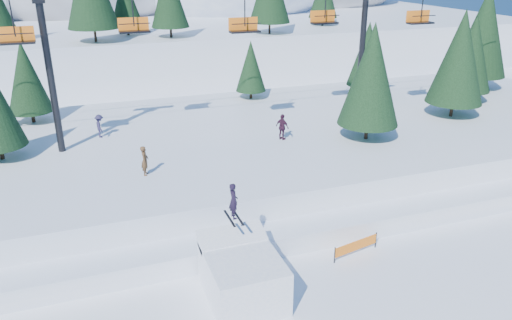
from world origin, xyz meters
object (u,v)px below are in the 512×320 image
object	(u,v)px
jump_kicker	(242,274)
banner_near	(356,246)
chairlift	(212,37)
banner_far	(415,207)

from	to	relation	value
jump_kicker	banner_near	distance (m)	6.71
jump_kicker	chairlift	world-z (taller)	chairlift
banner_far	chairlift	bearing A→B (deg)	128.34
chairlift	banner_near	bearing A→B (deg)	-75.50
chairlift	banner_near	xyz separation A→B (m)	(3.63, -14.04, -8.78)
jump_kicker	banner_near	size ratio (longest dim) A/B	1.78
chairlift	jump_kicker	bearing A→B (deg)	-100.85
chairlift	banner_far	size ratio (longest dim) A/B	16.61
jump_kicker	banner_far	distance (m)	12.62
banner_near	banner_far	xyz separation A→B (m)	(5.45, 2.55, 0.00)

